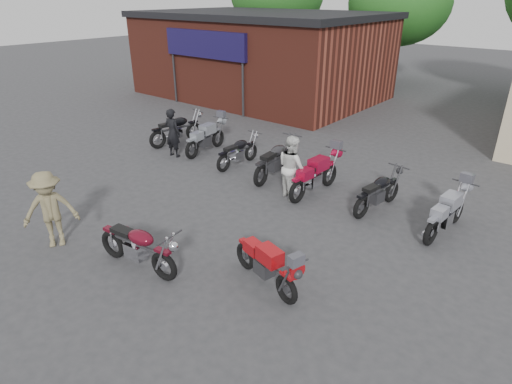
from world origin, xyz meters
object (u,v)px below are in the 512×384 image
Objects in this scene: person_dark at (173,133)px; row_bike_2 at (238,150)px; sportbike at (266,262)px; row_bike_4 at (315,173)px; vintage_motorcycle at (138,244)px; row_bike_5 at (379,190)px; person_light at (292,167)px; person_tan at (50,210)px; helmet at (126,231)px; row_bike_3 at (276,158)px; row_bike_6 at (447,211)px; row_bike_0 at (177,128)px; row_bike_1 at (206,136)px.

person_dark is 2.46m from row_bike_2.
sportbike is 1.00× the size of row_bike_2.
row_bike_4 is (5.40, 0.50, -0.22)m from person_dark.
vintage_motorcycle is at bearing 174.42° from row_bike_4.
person_dark is 0.87× the size of row_bike_5.
person_tan reaches higher than person_light.
row_bike_5 reaches higher than helmet.
person_light is at bearing 133.75° from sportbike.
row_bike_3 reaches higher than row_bike_6.
row_bike_0 is 1.17× the size of row_bike_2.
row_bike_4 is at bearing 178.67° from person_dark.
row_bike_5 is at bearing -133.82° from person_light.
person_tan reaches higher than row_bike_2.
person_light reaches higher than row_bike_0.
person_dark is (-3.25, 4.27, 0.72)m from helmet.
row_bike_0 is (-5.52, 5.82, 0.03)m from vintage_motorcycle.
vintage_motorcycle is 7.10m from row_bike_1.
row_bike_2 is at bearing 32.85° from person_tan.
person_light is (1.75, 4.19, 0.76)m from helmet.
vintage_motorcycle is at bearing -23.85° from helmet.
person_tan reaches higher than row_bike_4.
row_bike_3 is (-1.15, 0.81, -0.25)m from person_light.
person_tan reaches higher than person_dark.
row_bike_3 is at bearing 91.00° from vintage_motorcycle.
person_tan is 6.24m from row_bike_2.
person_tan is 0.83× the size of row_bike_0.
helmet is 5.25m from row_bike_4.
row_bike_3 is at bearing 93.20° from row_bike_6.
row_bike_0 is 1.12× the size of row_bike_5.
person_light is (-1.94, 3.58, 0.35)m from sportbike.
row_bike_3 is (1.52, 0.00, 0.09)m from row_bike_2.
person_dark is 8.95m from row_bike_6.
vintage_motorcycle is 5.66m from row_bike_3.
person_light is 1.43m from row_bike_3.
row_bike_5 is at bearing -5.54° from person_tan.
person_tan is at bearing 90.94° from person_light.
row_bike_0 reaches higher than helmet.
person_light is at bearing 67.35° from helmet.
row_bike_6 is (6.54, 6.07, -0.31)m from person_tan.
row_bike_5 is (4.87, -0.03, 0.02)m from row_bike_2.
row_bike_6 is at bearing -97.23° from row_bike_3.
row_bike_0 is (-7.85, 4.61, 0.09)m from sportbike.
row_bike_6 is (9.85, -0.37, -0.05)m from row_bike_0.
row_bike_1 reaches higher than sportbike.
row_bike_0 is (-5.91, 1.03, -0.26)m from person_light.
row_bike_4 is 1.07× the size of row_bike_6.
row_bike_4 reaches higher than vintage_motorcycle.
row_bike_3 is 1.02× the size of row_bike_4.
row_bike_3 is 3.35m from row_bike_5.
row_bike_2 is 0.87× the size of row_bike_4.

